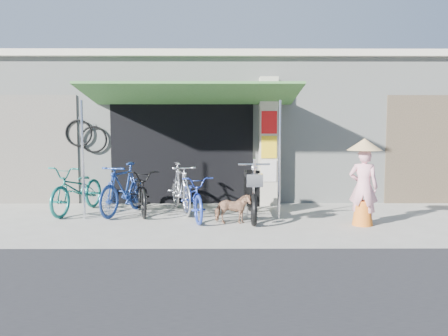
{
  "coord_description": "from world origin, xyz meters",
  "views": [
    {
      "loc": [
        -0.24,
        -7.88,
        1.78
      ],
      "look_at": [
        -0.2,
        1.0,
        1.0
      ],
      "focal_mm": 35.0,
      "sensor_mm": 36.0,
      "label": 1
    }
  ],
  "objects_px": {
    "bike_black": "(141,191)",
    "bike_navy": "(193,197)",
    "bike_silver": "(181,187)",
    "street_dog": "(233,209)",
    "moped": "(252,192)",
    "nun": "(364,182)",
    "bike_blue": "(124,189)",
    "bike_teal": "(78,189)"
  },
  "relations": [
    {
      "from": "bike_silver",
      "to": "bike_teal",
      "type": "bearing_deg",
      "value": 164.06
    },
    {
      "from": "bike_teal",
      "to": "moped",
      "type": "height_order",
      "value": "moped"
    },
    {
      "from": "bike_teal",
      "to": "nun",
      "type": "distance_m",
      "value": 5.86
    },
    {
      "from": "bike_blue",
      "to": "nun",
      "type": "distance_m",
      "value": 4.83
    },
    {
      "from": "bike_blue",
      "to": "bike_silver",
      "type": "xyz_separation_m",
      "value": [
        1.18,
        0.24,
        -0.01
      ]
    },
    {
      "from": "bike_teal",
      "to": "moped",
      "type": "relative_size",
      "value": 0.95
    },
    {
      "from": "bike_silver",
      "to": "street_dog",
      "type": "bearing_deg",
      "value": -65.15
    },
    {
      "from": "bike_black",
      "to": "moped",
      "type": "xyz_separation_m",
      "value": [
        2.32,
        -0.46,
        0.05
      ]
    },
    {
      "from": "street_dog",
      "to": "bike_silver",
      "type": "bearing_deg",
      "value": 41.04
    },
    {
      "from": "bike_black",
      "to": "street_dog",
      "type": "distance_m",
      "value": 2.19
    },
    {
      "from": "street_dog",
      "to": "bike_blue",
      "type": "bearing_deg",
      "value": 65.76
    },
    {
      "from": "bike_blue",
      "to": "moped",
      "type": "bearing_deg",
      "value": 10.54
    },
    {
      "from": "bike_teal",
      "to": "bike_silver",
      "type": "xyz_separation_m",
      "value": [
        2.19,
        0.07,
        0.02
      ]
    },
    {
      "from": "bike_black",
      "to": "bike_silver",
      "type": "relative_size",
      "value": 1.01
    },
    {
      "from": "bike_blue",
      "to": "bike_navy",
      "type": "bearing_deg",
      "value": -1.05
    },
    {
      "from": "moped",
      "to": "bike_blue",
      "type": "bearing_deg",
      "value": 173.25
    },
    {
      "from": "street_dog",
      "to": "nun",
      "type": "bearing_deg",
      "value": -94.62
    },
    {
      "from": "street_dog",
      "to": "nun",
      "type": "distance_m",
      "value": 2.49
    },
    {
      "from": "street_dog",
      "to": "nun",
      "type": "relative_size",
      "value": 0.42
    },
    {
      "from": "bike_blue",
      "to": "bike_silver",
      "type": "height_order",
      "value": "bike_blue"
    },
    {
      "from": "bike_teal",
      "to": "street_dog",
      "type": "bearing_deg",
      "value": -5.82
    },
    {
      "from": "bike_navy",
      "to": "nun",
      "type": "height_order",
      "value": "nun"
    },
    {
      "from": "bike_black",
      "to": "nun",
      "type": "xyz_separation_m",
      "value": [
        4.34,
        -1.18,
        0.34
      ]
    },
    {
      "from": "bike_silver",
      "to": "moped",
      "type": "relative_size",
      "value": 0.87
    },
    {
      "from": "bike_black",
      "to": "nun",
      "type": "relative_size",
      "value": 1.12
    },
    {
      "from": "bike_navy",
      "to": "street_dog",
      "type": "distance_m",
      "value": 0.9
    },
    {
      "from": "bike_black",
      "to": "bike_navy",
      "type": "bearing_deg",
      "value": -44.29
    },
    {
      "from": "bike_navy",
      "to": "nun",
      "type": "bearing_deg",
      "value": -25.51
    },
    {
      "from": "moped",
      "to": "bike_silver",
      "type": "bearing_deg",
      "value": 159.0
    },
    {
      "from": "bike_silver",
      "to": "bike_black",
      "type": "bearing_deg",
      "value": 172.64
    },
    {
      "from": "bike_navy",
      "to": "nun",
      "type": "relative_size",
      "value": 1.04
    },
    {
      "from": "bike_teal",
      "to": "bike_blue",
      "type": "distance_m",
      "value": 1.03
    },
    {
      "from": "moped",
      "to": "bike_black",
      "type": "bearing_deg",
      "value": 169.93
    },
    {
      "from": "bike_silver",
      "to": "street_dog",
      "type": "distance_m",
      "value": 1.64
    },
    {
      "from": "bike_teal",
      "to": "street_dog",
      "type": "height_order",
      "value": "bike_teal"
    },
    {
      "from": "bike_black",
      "to": "moped",
      "type": "relative_size",
      "value": 0.88
    },
    {
      "from": "bike_teal",
      "to": "bike_silver",
      "type": "height_order",
      "value": "bike_silver"
    },
    {
      "from": "bike_silver",
      "to": "nun",
      "type": "relative_size",
      "value": 1.1
    },
    {
      "from": "bike_blue",
      "to": "bike_black",
      "type": "xyz_separation_m",
      "value": [
        0.36,
        0.09,
        -0.07
      ]
    },
    {
      "from": "street_dog",
      "to": "moped",
      "type": "height_order",
      "value": "moped"
    },
    {
      "from": "bike_blue",
      "to": "nun",
      "type": "relative_size",
      "value": 1.11
    },
    {
      "from": "bike_black",
      "to": "bike_navy",
      "type": "relative_size",
      "value": 1.07
    }
  ]
}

